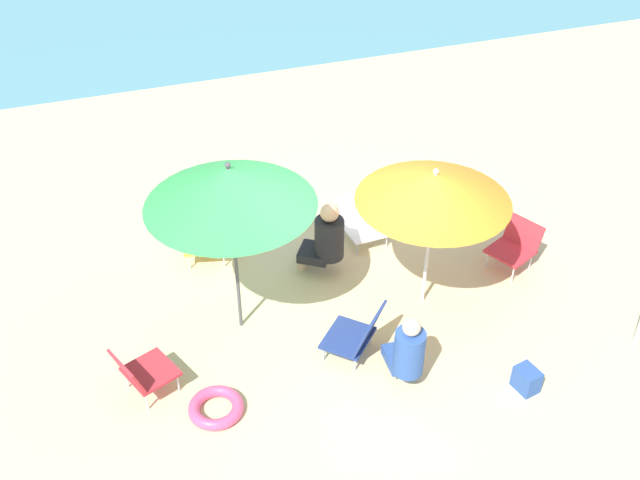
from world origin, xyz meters
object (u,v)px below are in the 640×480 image
person_b (326,239)px  umbrella_green (229,186)px  beach_chair_a (206,233)px  beach_chair_c (362,220)px  beach_chair_e (141,372)px  swim_ring (216,408)px  umbrella_orange (434,187)px  beach_chair_d (516,244)px  beach_bag (527,379)px  person_a (407,351)px  beach_chair_b (358,334)px

person_b → umbrella_green: bearing=59.2°
umbrella_green → beach_chair_a: umbrella_green is taller
beach_chair_c → beach_chair_e: beach_chair_e is taller
beach_chair_e → beach_chair_a: bearing=39.6°
beach_chair_a → person_b: bearing=71.6°
umbrella_green → swim_ring: umbrella_green is taller
umbrella_orange → swim_ring: 3.15m
beach_chair_d → umbrella_orange: bearing=-14.3°
beach_bag → swim_ring: bearing=166.6°
umbrella_orange → person_b: (-0.89, 0.86, -1.06)m
beach_chair_e → person_b: person_b is taller
beach_chair_e → beach_bag: size_ratio=2.60×
person_a → swim_ring: person_a is taller
beach_chair_a → person_b: person_b is taller
beach_chair_d → beach_bag: 2.04m
umbrella_green → beach_chair_e: (-1.17, -0.67, -1.52)m
beach_chair_a → beach_bag: beach_chair_a is taller
umbrella_green → person_a: (1.38, -1.36, -1.41)m
beach_chair_e → person_b: 2.69m
beach_chair_e → person_b: (2.37, 1.25, 0.18)m
umbrella_green → beach_chair_b: bearing=-39.3°
beach_chair_a → swim_ring: beach_chair_a is taller
umbrella_orange → beach_chair_d: umbrella_orange is taller
beach_chair_b → swim_ring: (-1.60, -0.27, -0.26)m
beach_chair_c → beach_chair_d: beach_chair_d is taller
beach_chair_d → person_a: (-2.04, -1.32, 0.10)m
person_a → beach_bag: person_a is taller
person_b → beach_bag: person_b is taller
umbrella_orange → swim_ring: size_ratio=3.24×
umbrella_orange → umbrella_green: size_ratio=0.85×
beach_chair_b → beach_bag: bearing=-170.2°
umbrella_green → beach_chair_b: size_ratio=2.75×
beach_chair_e → beach_chair_c: bearing=7.5°
beach_chair_c → swim_ring: beach_chair_c is taller
swim_ring → beach_chair_a: bearing=79.5°
umbrella_orange → beach_chair_a: size_ratio=2.79×
beach_chair_b → umbrella_orange: bearing=-106.4°
beach_chair_a → swim_ring: bearing=3.8°
beach_chair_c → person_b: 0.88m
beach_chair_b → beach_bag: 1.76m
beach_chair_d → person_b: person_b is taller
umbrella_orange → beach_chair_a: (-2.16, 1.68, -1.23)m
umbrella_orange → swim_ring: bearing=-162.2°
beach_chair_c → beach_bag: beach_chair_c is taller
beach_chair_a → swim_ring: size_ratio=1.16×
beach_chair_b → beach_chair_d: 2.50m
umbrella_orange → beach_chair_c: umbrella_orange is taller
umbrella_orange → beach_chair_d: 1.83m
beach_chair_a → swim_ring: (-0.47, -2.53, -0.27)m
umbrella_green → beach_chair_a: (-0.07, 1.40, -1.51)m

